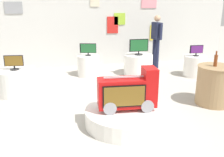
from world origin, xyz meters
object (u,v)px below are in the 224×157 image
display_pedestal_right_rear (138,65)px  tv_on_far_right (196,50)px  display_pedestal_left_rear (88,65)px  tv_on_left_rear (88,49)px  side_table_round (215,85)px  bottle_on_side_table (216,60)px  display_pedestal_center_rear (16,82)px  shopper_browsing_near_truck (156,37)px  tv_on_center_rear (14,62)px  display_pedestal_far_right (195,66)px  tv_on_right_rear (139,46)px  main_display_pedestal (127,117)px  novelty_firetruck_tv (128,93)px

display_pedestal_right_rear → tv_on_far_right: (1.57, -0.54, 0.48)m
display_pedestal_left_rear → tv_on_left_rear: (0.00, -0.00, 0.50)m
side_table_round → bottle_on_side_table: bearing=172.2°
tv_on_far_right → display_pedestal_left_rear: bearing=165.6°
display_pedestal_center_rear → shopper_browsing_near_truck: shopper_browsing_near_truck is taller
tv_on_center_rear → display_pedestal_far_right: 4.99m
shopper_browsing_near_truck → tv_on_right_rear: bearing=-140.9°
side_table_round → display_pedestal_far_right: bearing=70.4°
main_display_pedestal → tv_on_left_rear: (-0.20, 3.31, 0.65)m
tv_on_left_rear → tv_on_right_rear: 1.49m
novelty_firetruck_tv → shopper_browsing_near_truck: bearing=61.1°
novelty_firetruck_tv → tv_on_right_rear: bearing=67.9°
main_display_pedestal → bottle_on_side_table: bottle_on_side_table is taller
tv_on_right_rear → bottle_on_side_table: 2.68m
display_pedestal_left_rear → bottle_on_side_table: size_ratio=2.03×
novelty_firetruck_tv → display_pedestal_left_rear: 3.34m
display_pedestal_center_rear → display_pedestal_right_rear: 3.51m
novelty_firetruck_tv → tv_on_left_rear: novelty_firetruck_tv is taller
display_pedestal_right_rear → display_pedestal_far_right: same height
bottle_on_side_table → novelty_firetruck_tv: bearing=-165.6°
tv_on_right_rear → display_pedestal_left_rear: bearing=170.6°
side_table_round → tv_on_left_rear: bearing=129.6°
tv_on_left_rear → display_pedestal_right_rear: size_ratio=0.56×
tv_on_center_rear → bottle_on_side_table: bottle_on_side_table is taller
main_display_pedestal → novelty_firetruck_tv: size_ratio=1.42×
main_display_pedestal → display_pedestal_left_rear: size_ratio=2.29×
tv_on_left_rear → side_table_round: (2.32, -2.80, -0.37)m
tv_on_right_rear → bottle_on_side_table: bearing=-72.6°
tv_on_center_rear → bottle_on_side_table: 4.48m
tv_on_center_rear → shopper_browsing_near_truck: bearing=21.1°
display_pedestal_center_rear → side_table_round: (4.23, -1.62, 0.13)m
display_pedestal_center_rear → tv_on_center_rear: bearing=-82.2°
tv_on_right_rear → novelty_firetruck_tv: bearing=-112.1°
display_pedestal_center_rear → bottle_on_side_table: 4.53m
display_pedestal_far_right → bottle_on_side_table: (-0.77, -2.02, 0.67)m
novelty_firetruck_tv → tv_on_center_rear: size_ratio=2.41×
novelty_firetruck_tv → display_pedestal_right_rear: 3.34m
display_pedestal_far_right → side_table_round: size_ratio=0.77×
tv_on_right_rear → main_display_pedestal: bearing=-112.4°
novelty_firetruck_tv → display_pedestal_left_rear: size_ratio=1.61×
display_pedestal_left_rear → tv_on_left_rear: tv_on_left_rear is taller
display_pedestal_center_rear → side_table_round: side_table_round is taller
display_pedestal_left_rear → tv_on_right_rear: bearing=-9.4°
display_pedestal_center_rear → display_pedestal_far_right: 4.97m
display_pedestal_right_rear → display_pedestal_far_right: bearing=-18.9°
tv_on_left_rear → display_pedestal_left_rear: bearing=105.3°
bottle_on_side_table → display_pedestal_far_right: bearing=69.1°
tv_on_far_right → main_display_pedestal: bearing=-138.2°
tv_on_center_rear → tv_on_far_right: size_ratio=1.09×
display_pedestal_center_rear → tv_on_far_right: 4.99m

